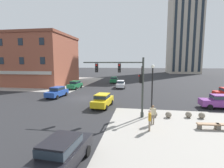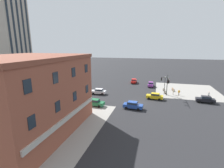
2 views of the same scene
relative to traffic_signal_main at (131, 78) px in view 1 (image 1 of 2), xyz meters
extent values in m
plane|color=#262628|center=(-7.82, 7.81, -3.95)|extent=(320.00, 320.00, 0.00)
cube|color=gray|center=(-27.82, 27.81, -3.95)|extent=(32.00, 32.00, 0.02)
cylinder|color=#383D38|center=(1.21, -0.21, -3.70)|extent=(0.32, 0.32, 0.50)
cylinder|color=#383D38|center=(1.21, -0.21, -0.94)|extent=(0.20, 0.20, 6.03)
cylinder|color=#383D38|center=(-1.85, -0.21, 1.59)|extent=(6.11, 0.12, 0.12)
cylinder|color=#383D38|center=(1.21, 0.69, 1.29)|extent=(0.11, 1.80, 0.11)
cube|color=black|center=(-1.14, -0.21, 1.04)|extent=(0.28, 0.28, 0.90)
sphere|color=red|center=(-1.14, -0.37, 1.32)|extent=(0.18, 0.18, 0.18)
sphere|color=#282828|center=(-1.14, -0.37, 1.04)|extent=(0.18, 0.18, 0.18)
sphere|color=#282828|center=(-1.14, -0.37, 0.76)|extent=(0.18, 0.18, 0.18)
cube|color=black|center=(-3.49, -0.21, 1.04)|extent=(0.28, 0.28, 0.90)
sphere|color=red|center=(-3.49, -0.37, 1.32)|extent=(0.18, 0.18, 0.18)
sphere|color=#282828|center=(-3.49, -0.37, 1.04)|extent=(0.18, 0.18, 0.18)
sphere|color=#282828|center=(-3.49, -0.37, 0.76)|extent=(0.18, 0.18, 0.18)
cube|color=black|center=(1.01, -0.21, -0.01)|extent=(0.28, 0.28, 0.90)
sphere|color=red|center=(0.85, -0.21, 0.27)|extent=(0.18, 0.18, 0.18)
sphere|color=#282828|center=(0.85, -0.21, -0.01)|extent=(0.18, 0.18, 0.18)
sphere|color=#282828|center=(0.85, -0.21, -0.29)|extent=(0.18, 0.18, 0.18)
cube|color=black|center=(1.21, 1.49, 0.74)|extent=(0.28, 0.28, 0.90)
sphere|color=red|center=(1.21, 1.33, 1.02)|extent=(0.18, 0.18, 0.18)
sphere|color=#282828|center=(1.21, 1.33, 0.74)|extent=(0.18, 0.18, 0.18)
sphere|color=#282828|center=(1.21, 1.33, 0.46)|extent=(0.18, 0.18, 0.18)
sphere|color=gray|center=(2.46, 0.03, -3.65)|extent=(0.61, 0.61, 0.61)
sphere|color=gray|center=(3.84, 0.04, -3.65)|extent=(0.61, 0.61, 0.61)
sphere|color=gray|center=(5.85, 0.40, -3.65)|extent=(0.61, 0.61, 0.61)
sphere|color=gray|center=(7.08, 0.33, -3.65)|extent=(0.61, 0.61, 0.61)
cube|color=#8E6B4C|center=(6.60, -2.53, -3.51)|extent=(1.83, 0.62, 0.10)
cube|color=#665B51|center=(5.90, -2.59, -3.76)|extent=(0.27, 0.43, 0.39)
cube|color=#665B51|center=(7.30, -2.48, -3.76)|extent=(0.27, 0.43, 0.39)
cube|color=#665B51|center=(7.44, -2.41, -3.76)|extent=(0.27, 0.42, 0.39)
cylinder|color=gray|center=(1.73, -3.56, -3.52)|extent=(0.13, 0.13, 0.86)
cylinder|color=gray|center=(1.74, -3.74, -3.52)|extent=(0.13, 0.13, 0.86)
cube|color=gold|center=(1.73, -3.65, -2.79)|extent=(0.21, 0.35, 0.61)
cylinder|color=gold|center=(1.72, -3.42, -2.76)|extent=(0.09, 0.09, 0.58)
cylinder|color=gold|center=(1.74, -3.88, -2.76)|extent=(0.09, 0.09, 0.58)
sphere|color=tan|center=(1.73, -3.65, -2.33)|extent=(0.23, 0.23, 0.23)
cylinder|color=gray|center=(2.01, -2.12, -3.51)|extent=(0.13, 0.13, 0.88)
cylinder|color=gray|center=(2.19, -2.13, -3.51)|extent=(0.13, 0.13, 0.88)
cube|color=beige|center=(2.10, -2.12, -2.76)|extent=(0.34, 0.20, 0.62)
cylinder|color=beige|center=(1.87, -2.12, -2.73)|extent=(0.09, 0.09, 0.59)
cylinder|color=beige|center=(2.33, -2.13, -2.73)|extent=(0.09, 0.09, 0.59)
sphere|color=brown|center=(2.10, -2.12, -2.30)|extent=(0.24, 0.24, 0.24)
cylinder|color=black|center=(2.18, 0.41, -1.47)|extent=(0.14, 0.14, 4.97)
sphere|color=white|center=(2.18, 0.41, 1.20)|extent=(0.36, 0.36, 0.36)
cylinder|color=black|center=(13.42, 12.03, -3.63)|extent=(0.64, 0.22, 0.64)
cylinder|color=black|center=(13.41, 10.36, -3.63)|extent=(0.64, 0.22, 0.64)
cube|color=silver|center=(-3.10, 19.33, -3.25)|extent=(2.04, 4.50, 0.76)
cube|color=silver|center=(-3.09, 19.18, -2.57)|extent=(1.63, 2.20, 0.60)
cube|color=#232D38|center=(-3.09, 19.18, -2.57)|extent=(1.67, 2.29, 0.40)
cylinder|color=black|center=(-4.03, 20.64, -3.63)|extent=(0.26, 0.65, 0.64)
cylinder|color=black|center=(-2.36, 20.74, -3.63)|extent=(0.26, 0.65, 0.64)
cylinder|color=black|center=(-3.85, 17.91, -3.63)|extent=(0.26, 0.65, 0.64)
cylinder|color=black|center=(-2.18, 18.02, -3.63)|extent=(0.26, 0.65, 0.64)
cube|color=#7A3389|center=(10.55, 4.65, -3.25)|extent=(4.41, 1.80, 0.76)
cube|color=#7A3389|center=(10.70, 4.65, -2.57)|extent=(2.12, 1.51, 0.60)
cube|color=#232D38|center=(10.70, 4.65, -2.57)|extent=(2.21, 1.55, 0.40)
cylinder|color=black|center=(9.18, 3.83, -3.63)|extent=(0.64, 0.23, 0.64)
cylinder|color=black|center=(9.20, 5.50, -3.63)|extent=(0.64, 0.23, 0.64)
cube|color=#1E6B3D|center=(-12.65, 16.75, -3.25)|extent=(2.02, 4.50, 0.76)
cube|color=#1E6B3D|center=(-12.64, 16.90, -2.57)|extent=(1.62, 2.20, 0.60)
cube|color=#232D38|center=(-12.64, 16.90, -2.57)|extent=(1.66, 2.29, 0.40)
cylinder|color=black|center=(-11.90, 15.34, -3.63)|extent=(0.26, 0.65, 0.64)
cylinder|color=black|center=(-13.56, 15.44, -3.63)|extent=(0.26, 0.65, 0.64)
cylinder|color=black|center=(-11.73, 18.06, -3.63)|extent=(0.26, 0.65, 0.64)
cylinder|color=black|center=(-13.40, 18.16, -3.63)|extent=(0.26, 0.65, 0.64)
cube|color=#23479E|center=(-12.13, 7.73, -3.25)|extent=(2.10, 4.52, 0.76)
cube|color=#23479E|center=(-12.11, 7.88, -2.57)|extent=(1.66, 2.22, 0.60)
cube|color=#232D38|center=(-12.11, 7.88, -2.57)|extent=(1.70, 2.31, 0.40)
cylinder|color=black|center=(-11.40, 6.31, -3.63)|extent=(0.27, 0.66, 0.64)
cylinder|color=black|center=(-13.07, 6.44, -3.63)|extent=(0.27, 0.66, 0.64)
cylinder|color=black|center=(-11.19, 9.03, -3.63)|extent=(0.27, 0.66, 0.64)
cylinder|color=black|center=(-12.85, 9.16, -3.63)|extent=(0.27, 0.66, 0.64)
cube|color=gold|center=(-3.61, 3.09, -3.25)|extent=(2.12, 4.53, 0.76)
cube|color=gold|center=(-3.62, 2.94, -2.57)|extent=(1.67, 2.23, 0.60)
cube|color=#232D38|center=(-3.62, 2.94, -2.57)|extent=(1.71, 2.32, 0.40)
cylinder|color=black|center=(-4.33, 4.52, -3.63)|extent=(0.27, 0.66, 0.64)
cylinder|color=black|center=(-2.66, 4.38, -3.63)|extent=(0.27, 0.66, 0.64)
cylinder|color=black|center=(-4.56, 1.80, -3.63)|extent=(0.27, 0.66, 0.64)
cylinder|color=black|center=(-2.89, 1.66, -3.63)|extent=(0.27, 0.66, 0.64)
cube|color=black|center=(-3.06, -9.35, -3.25)|extent=(2.04, 4.50, 0.76)
cube|color=black|center=(-3.07, -9.50, -2.57)|extent=(1.63, 2.20, 0.60)
cube|color=#232D38|center=(-3.07, -9.50, -2.57)|extent=(1.67, 2.29, 0.40)
cylinder|color=black|center=(-3.80, -7.93, -3.63)|extent=(0.26, 0.65, 0.64)
cylinder|color=black|center=(-2.14, -8.04, -3.63)|extent=(0.26, 0.65, 0.64)
cube|color=#1E6B3D|center=(-5.98, 28.71, -3.25)|extent=(1.85, 4.44, 0.76)
cube|color=#1E6B3D|center=(-5.97, 28.56, -2.57)|extent=(1.54, 2.14, 0.60)
cube|color=#232D38|center=(-5.97, 28.56, -2.57)|extent=(1.58, 2.23, 0.40)
cylinder|color=black|center=(-6.84, 30.05, -3.63)|extent=(0.23, 0.64, 0.64)
cylinder|color=black|center=(-5.17, 30.09, -3.63)|extent=(0.23, 0.64, 0.64)
cylinder|color=black|center=(-6.78, 27.32, -3.63)|extent=(0.23, 0.64, 0.64)
cylinder|color=black|center=(-5.11, 27.36, -3.63)|extent=(0.23, 0.64, 0.64)
cube|color=brown|center=(-26.60, 23.20, 2.01)|extent=(19.57, 14.80, 11.93)
cube|color=brown|center=(-26.60, 23.20, 8.28)|extent=(19.96, 15.09, 0.60)
cube|color=#B7B2A8|center=(-26.60, 15.69, -0.57)|extent=(18.59, 0.24, 0.70)
cube|color=#1E2833|center=(-29.05, 15.77, 2.01)|extent=(1.10, 0.08, 1.50)
cube|color=#1E2833|center=(-24.16, 15.77, 2.01)|extent=(1.10, 0.08, 1.50)
cube|color=#1E2833|center=(-19.27, 15.77, 2.01)|extent=(1.10, 0.08, 1.50)
cube|color=#1E2833|center=(-29.05, 15.77, 5.99)|extent=(1.10, 0.08, 1.50)
cube|color=#1E2833|center=(-24.16, 15.77, 5.99)|extent=(1.10, 0.08, 1.50)
cube|color=#1E2833|center=(-19.27, 15.77, 5.99)|extent=(1.10, 0.08, 1.50)
cube|color=#B2A899|center=(23.92, 78.79, 24.97)|extent=(14.99, 15.64, 57.84)
cube|color=#1E2833|center=(17.93, 70.92, 24.97)|extent=(1.20, 0.10, 55.53)
cube|color=#1E2833|center=(20.93, 70.92, 24.97)|extent=(1.20, 0.10, 55.53)
cube|color=#1E2833|center=(23.92, 70.92, 24.97)|extent=(1.20, 0.10, 55.53)
cube|color=#1E2833|center=(26.92, 70.92, 24.97)|extent=(1.20, 0.10, 55.53)
cube|color=#1E2833|center=(29.92, 70.92, 24.97)|extent=(1.20, 0.10, 55.53)
camera|label=1|loc=(0.79, -17.03, 1.55)|focal=26.87mm
camera|label=2|loc=(-47.41, 3.13, 9.99)|focal=26.27mm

